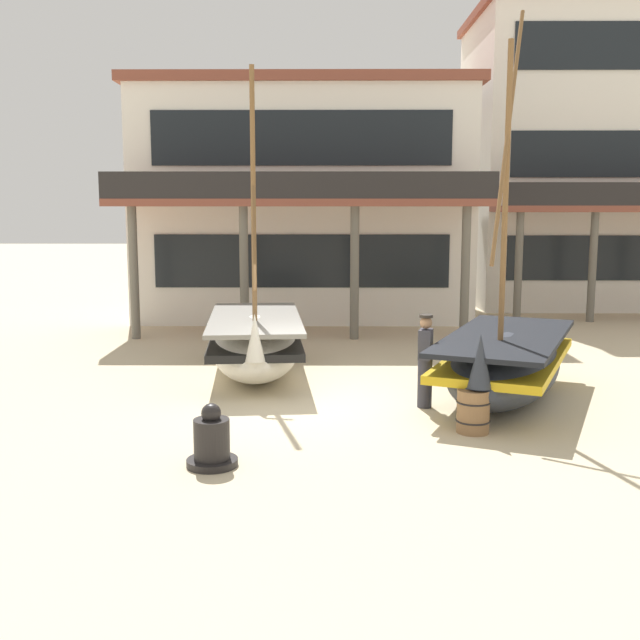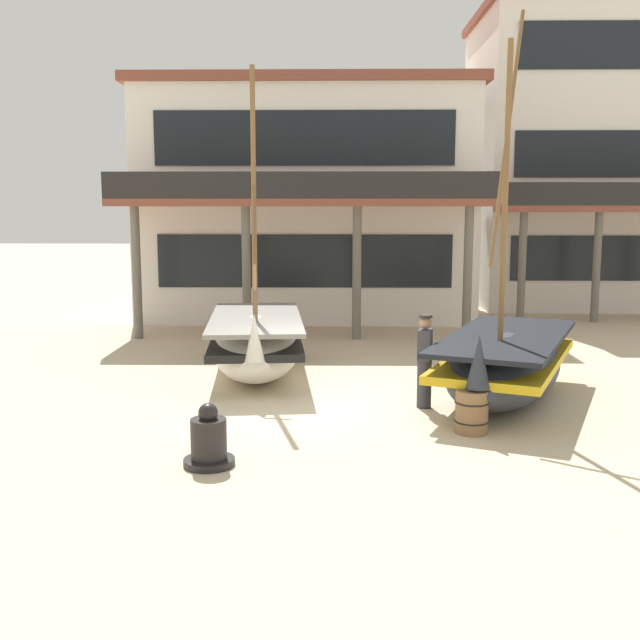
# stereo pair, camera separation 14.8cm
# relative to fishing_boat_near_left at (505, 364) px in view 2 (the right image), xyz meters

# --- Properties ---
(ground_plane) EXTENTS (120.00, 120.00, 0.00)m
(ground_plane) POSITION_rel_fishing_boat_near_left_xyz_m (-3.45, -0.31, -0.69)
(ground_plane) COLOR beige
(fishing_boat_near_left) EXTENTS (3.68, 5.22, 7.06)m
(fishing_boat_near_left) POSITION_rel_fishing_boat_near_left_xyz_m (0.00, 0.00, 0.00)
(fishing_boat_near_left) COLOR #2D333D
(fishing_boat_near_left) RESTS_ON ground
(fishing_boat_centre_large) EXTENTS (2.31, 4.87, 6.32)m
(fishing_boat_centre_large) POSITION_rel_fishing_boat_near_left_xyz_m (-4.84, 2.03, 0.02)
(fishing_boat_centre_large) COLOR silver
(fishing_boat_centre_large) RESTS_ON ground
(fisherman_by_hull) EXTENTS (0.31, 0.41, 1.68)m
(fisherman_by_hull) POSITION_rel_fishing_boat_near_left_xyz_m (-1.56, -0.55, 0.14)
(fisherman_by_hull) COLOR #33333D
(fisherman_by_hull) RESTS_ON ground
(capstan_winch) EXTENTS (0.72, 0.72, 0.89)m
(capstan_winch) POSITION_rel_fishing_boat_near_left_xyz_m (-4.92, -3.68, -0.35)
(capstan_winch) COLOR black
(capstan_winch) RESTS_ON ground
(wooden_barrel) EXTENTS (0.56, 0.56, 0.70)m
(wooden_barrel) POSITION_rel_fishing_boat_near_left_xyz_m (-0.99, -2.08, -0.34)
(wooden_barrel) COLOR olive
(wooden_barrel) RESTS_ON ground
(harbor_building_main) EXTENTS (10.87, 9.56, 7.47)m
(harbor_building_main) POSITION_rel_fishing_boat_near_left_xyz_m (-4.06, 12.06, 3.05)
(harbor_building_main) COLOR white
(harbor_building_main) RESTS_ON ground
(harbor_building_annex) EXTENTS (8.38, 8.49, 10.54)m
(harbor_building_annex) POSITION_rel_fishing_boat_near_left_xyz_m (6.12, 14.58, 4.57)
(harbor_building_annex) COLOR white
(harbor_building_annex) RESTS_ON ground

